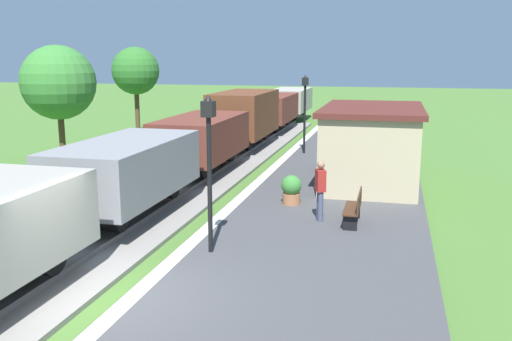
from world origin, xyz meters
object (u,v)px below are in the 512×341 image
Objects in this scene: person_waiting at (320,188)px; lamp_post_far at (305,99)px; station_hut at (371,145)px; freight_train at (227,129)px; tree_field_left at (136,71)px; potted_planter at (291,189)px; bench_near_hut at (355,208)px; lamp_post_near at (209,145)px; tree_trackside_far at (58,83)px.

person_waiting is 11.14m from lamp_post_far.
station_hut is 1.57× the size of lamp_post_far.
freight_train is 9.97m from tree_field_left.
tree_field_left reaches higher than potted_planter.
bench_near_hut is 1.64× the size of potted_planter.
tree_trackside_far reaches higher than lamp_post_near.
freight_train is 11.10m from person_waiting.
potted_planter is 18.79m from tree_field_left.
person_waiting is at bearing -102.65° from station_hut.
lamp_post_near is at bearing -111.83° from station_hut.
bench_near_hut is at bearing -28.16° from tree_trackside_far.
tree_field_left reaches higher than freight_train.
potted_planter is at bearing -83.37° from lamp_post_far.
lamp_post_near reaches higher than station_hut.
potted_planter is 0.17× the size of tree_field_left.
tree_field_left reaches higher than lamp_post_far.
tree_field_left is (-10.95, 18.80, 1.11)m from lamp_post_near.
lamp_post_near is (-3.33, -8.32, 1.15)m from station_hut.
freight_train is 8.09m from station_hut.
station_hut is at bearing -36.26° from tree_field_left.
freight_train is 7.85m from tree_trackside_far.
lamp_post_far is 12.03m from tree_field_left.
tree_field_left reaches higher than person_waiting.
person_waiting is 0.46× the size of lamp_post_near.
freight_train is 22.92× the size of person_waiting.
bench_near_hut is 11.54m from lamp_post_far.
bench_near_hut is 4.84m from lamp_post_near.
tree_field_left is at bearing 120.22° from lamp_post_near.
potted_planter is 0.25× the size of lamp_post_far.
freight_train is 10.59× the size of lamp_post_near.
tree_trackside_far reaches higher than person_waiting.
freight_train is at bearing 17.49° from tree_trackside_far.
freight_train is 3.92m from lamp_post_far.
tree_trackside_far is (-14.00, 2.10, 1.96)m from station_hut.
freight_train is at bearing 105.26° from lamp_post_near.
potted_planter is 13.37m from tree_trackside_far.
bench_near_hut is at bearing 43.98° from lamp_post_near.
lamp_post_far is at bearing 96.63° from potted_planter.
lamp_post_near is 0.69× the size of tree_field_left.
potted_planter is at bearing -49.52° from tree_field_left.
freight_train reaches higher than potted_planter.
person_waiting is at bearing -78.64° from lamp_post_far.
potted_planter is at bearing -76.07° from person_waiting.
freight_train is at bearing -160.17° from lamp_post_far.
person_waiting is 0.32× the size of tree_field_left.
freight_train is 7.41× the size of tree_trackside_far.
freight_train is at bearing 147.26° from station_hut.
tree_field_left is at bearing 143.74° from station_hut.
freight_train is at bearing -39.20° from tree_field_left.
station_hut is at bearing 68.17° from lamp_post_near.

